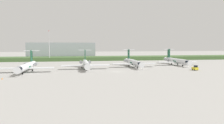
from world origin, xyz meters
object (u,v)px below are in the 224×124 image
at_px(regional_jet_second, 86,64).
at_px(regional_jet_fourth, 176,61).
at_px(regional_jet_nearest, 27,66).
at_px(antenna_mast, 49,49).
at_px(baggage_tug, 195,68).
at_px(safety_cone_front_marker, 2,79).
at_px(regional_jet_third, 133,62).

xyz_separation_m(regional_jet_second, regional_jet_fourth, (52.04, 12.11, 0.00)).
height_order(regional_jet_second, regional_jet_fourth, same).
xyz_separation_m(regional_jet_nearest, regional_jet_second, (25.38, 8.35, 0.00)).
bearing_deg(antenna_mast, regional_jet_second, -65.65).
distance_m(regional_jet_second, baggage_tug, 50.87).
bearing_deg(regional_jet_fourth, safety_cone_front_marker, -153.84).
xyz_separation_m(regional_jet_second, baggage_tug, (48.93, -13.83, -1.53)).
xyz_separation_m(regional_jet_second, antenna_mast, (-23.06, 50.95, 6.35)).
height_order(regional_jet_third, safety_cone_front_marker, regional_jet_third).
xyz_separation_m(regional_jet_nearest, safety_cone_front_marker, (-3.86, -19.47, -2.26)).
height_order(antenna_mast, safety_cone_front_marker, antenna_mast).
height_order(regional_jet_second, baggage_tug, regional_jet_second).
xyz_separation_m(regional_jet_nearest, baggage_tug, (74.31, -5.48, -1.53)).
height_order(regional_jet_fourth, safety_cone_front_marker, regional_jet_fourth).
relative_size(regional_jet_fourth, baggage_tug, 9.69).
xyz_separation_m(regional_jet_fourth, safety_cone_front_marker, (-81.28, -39.93, -2.26)).
xyz_separation_m(regional_jet_nearest, regional_jet_fourth, (77.42, 20.46, 0.00)).
relative_size(antenna_mast, safety_cone_front_marker, 38.78).
bearing_deg(regional_jet_second, regional_jet_nearest, -161.79).
bearing_deg(antenna_mast, baggage_tug, -41.98).
distance_m(regional_jet_third, regional_jet_fourth, 27.93).
height_order(baggage_tug, safety_cone_front_marker, baggage_tug).
bearing_deg(regional_jet_second, regional_jet_fourth, 13.10).
relative_size(regional_jet_fourth, antenna_mast, 1.45).
bearing_deg(regional_jet_third, regional_jet_fourth, 13.71).
distance_m(regional_jet_nearest, safety_cone_front_marker, 19.98).
distance_m(regional_jet_nearest, regional_jet_fourth, 80.08).
bearing_deg(baggage_tug, safety_cone_front_marker, -169.85).
bearing_deg(baggage_tug, regional_jet_second, 164.22).
relative_size(regional_jet_third, regional_jet_fourth, 1.00).
bearing_deg(regional_jet_nearest, antenna_mast, 87.76).
height_order(regional_jet_second, regional_jet_third, same).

